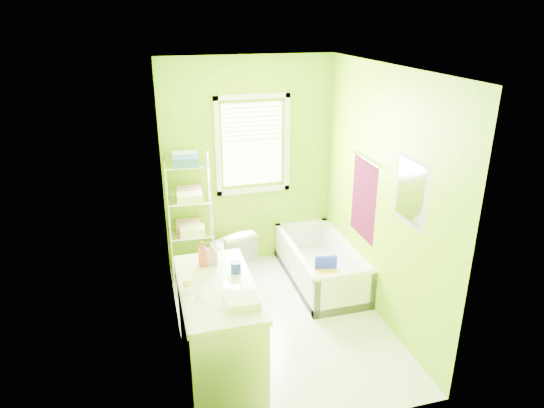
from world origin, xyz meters
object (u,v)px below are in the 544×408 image
object	(u,v)px
toilet	(231,252)
wire_shelf_unit	(190,204)
vanity	(219,329)
bathtub	(321,269)

from	to	relation	value
toilet	wire_shelf_unit	bearing A→B (deg)	-38.85
toilet	vanity	world-z (taller)	vanity
toilet	vanity	size ratio (longest dim) A/B	0.56
toilet	wire_shelf_unit	world-z (taller)	wire_shelf_unit
vanity	wire_shelf_unit	world-z (taller)	wire_shelf_unit
toilet	vanity	xyz separation A→B (m)	(-0.42, -1.65, 0.14)
vanity	wire_shelf_unit	distance (m)	1.89
toilet	wire_shelf_unit	xyz separation A→B (m)	(-0.43, 0.18, 0.60)
wire_shelf_unit	toilet	bearing A→B (deg)	-23.16
bathtub	wire_shelf_unit	distance (m)	1.74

